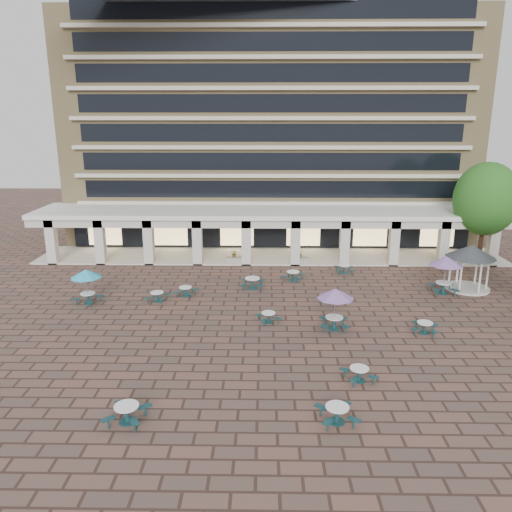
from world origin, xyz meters
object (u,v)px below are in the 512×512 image
Objects in this scene: picnic_table_1 at (127,412)px; picnic_table_2 at (337,413)px; gazebo at (471,256)px; planter_left at (234,258)px; planter_right at (300,258)px.

picnic_table_1 reaches higher than picnic_table_2.
gazebo is 19.11m from planter_left.
planter_left reaches higher than planter_right.
picnic_table_1 is 1.29× the size of planter_right.
gazebo is (20.89, 17.24, 2.05)m from picnic_table_1.
picnic_table_1 is at bearing -140.47° from gazebo.
gazebo is at bearing 48.15° from picnic_table_1.
planter_left is at bearing 94.86° from picnic_table_2.
planter_left reaches higher than picnic_table_2.
picnic_table_2 is at bearing 9.49° from picnic_table_1.
picnic_table_1 is 27.16m from gazebo.
planter_left is 5.74m from planter_right.
planter_right is (-12.04, 6.66, -2.08)m from gazebo.
gazebo reaches higher than picnic_table_1.
picnic_table_1 is at bearing -110.31° from planter_right.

